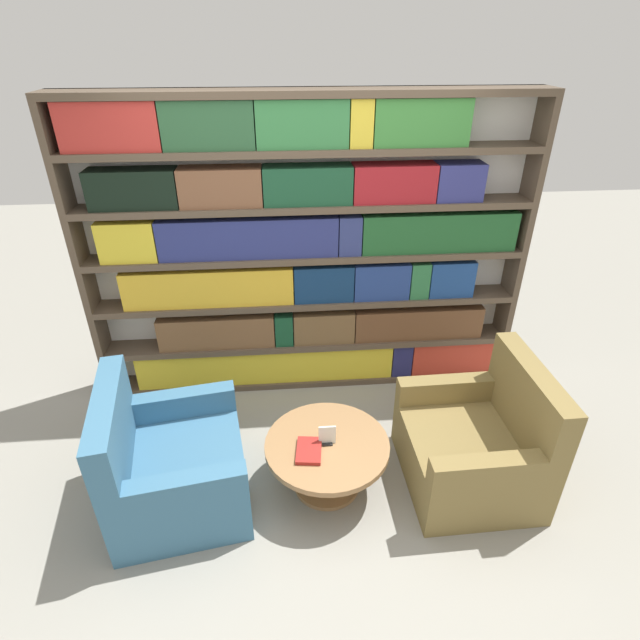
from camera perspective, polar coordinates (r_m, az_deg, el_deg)
name	(u,v)px	position (r m, az deg, el deg)	size (l,w,h in m)	color
ground_plane	(323,511)	(3.45, 0.40, -21.02)	(14.00, 14.00, 0.00)	gray
bookshelf	(305,257)	(3.92, -1.68, 7.25)	(3.42, 0.30, 2.36)	silver
armchair_left	(171,466)	(3.44, -16.69, -15.69)	(0.94, 1.00, 0.89)	#386684
armchair_right	(477,446)	(3.59, 17.46, -13.53)	(0.83, 0.90, 0.89)	olive
coffee_table	(327,455)	(3.39, 0.80, -15.19)	(0.81, 0.81, 0.38)	olive
table_sign	(327,436)	(3.28, 0.82, -13.15)	(0.11, 0.06, 0.14)	black
stray_book	(309,451)	(3.25, -1.28, -14.70)	(0.18, 0.24, 0.03)	maroon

